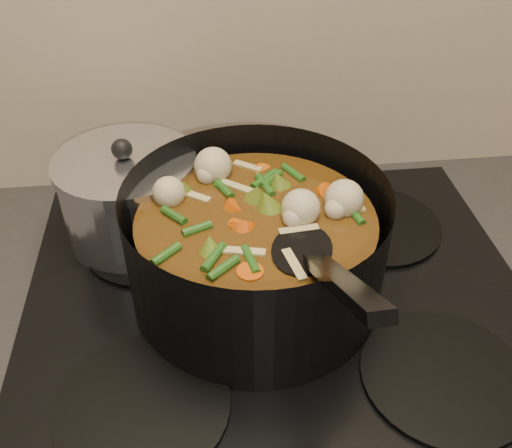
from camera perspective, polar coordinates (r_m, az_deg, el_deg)
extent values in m
cube|color=black|center=(0.74, 2.24, -10.19)|extent=(2.64, 0.64, 0.05)
cube|color=black|center=(0.71, 2.31, -8.34)|extent=(0.62, 0.54, 0.02)
cylinder|color=black|center=(0.62, -11.23, -17.36)|extent=(0.18, 0.18, 0.01)
cylinder|color=black|center=(0.66, 18.32, -14.18)|extent=(0.18, 0.18, 0.01)
cylinder|color=black|center=(0.80, -10.51, -1.73)|extent=(0.18, 0.18, 0.01)
cylinder|color=black|center=(0.83, 11.98, -0.08)|extent=(0.18, 0.18, 0.01)
cylinder|color=black|center=(0.67, 0.00, -2.02)|extent=(0.34, 0.34, 0.15)
cylinder|color=black|center=(0.72, 0.00, -6.28)|extent=(0.30, 0.30, 0.01)
cylinder|color=#53340E|center=(0.68, 0.00, -2.82)|extent=(0.28, 0.28, 0.11)
cylinder|color=#C23C09|center=(0.65, 3.54, 0.67)|extent=(0.03, 0.03, 0.03)
cylinder|color=#C23C09|center=(0.70, 3.18, 3.53)|extent=(0.04, 0.04, 0.03)
cylinder|color=#C23C09|center=(0.73, -2.68, 5.22)|extent=(0.04, 0.04, 0.03)
cylinder|color=#C23C09|center=(0.66, -4.58, 1.43)|extent=(0.03, 0.04, 0.03)
cylinder|color=#C23C09|center=(0.62, -7.03, -2.24)|extent=(0.04, 0.04, 0.03)
cylinder|color=#C23C09|center=(0.62, -0.49, -1.90)|extent=(0.04, 0.04, 0.03)
cylinder|color=#C23C09|center=(0.61, 4.72, -2.63)|extent=(0.04, 0.04, 0.03)
cylinder|color=#C23C09|center=(0.66, 9.01, 0.89)|extent=(0.04, 0.03, 0.03)
cylinder|color=#C23C09|center=(0.68, 2.63, 2.84)|extent=(0.04, 0.04, 0.03)
cylinder|color=#C23C09|center=(0.71, -2.12, 4.59)|extent=(0.04, 0.04, 0.03)
cylinder|color=#C23C09|center=(0.66, -3.28, 1.21)|extent=(0.03, 0.03, 0.03)
cylinder|color=#C23C09|center=(0.62, -5.79, -1.64)|extent=(0.04, 0.04, 0.03)
sphere|color=beige|center=(0.65, 5.60, 1.75)|extent=(0.04, 0.04, 0.04)
sphere|color=beige|center=(0.68, -2.49, 4.22)|extent=(0.04, 0.04, 0.04)
sphere|color=beige|center=(0.60, -3.97, -1.40)|extent=(0.04, 0.04, 0.04)
sphere|color=beige|center=(0.62, 5.50, 0.16)|extent=(0.04, 0.04, 0.04)
cone|color=#5F6E1B|center=(0.58, -2.91, -3.94)|extent=(0.04, 0.04, 0.04)
cone|color=#5F6E1B|center=(0.61, 7.13, -1.38)|extent=(0.04, 0.04, 0.04)
cone|color=#5F6E1B|center=(0.70, 4.33, 4.45)|extent=(0.04, 0.04, 0.04)
cone|color=#5F6E1B|center=(0.69, -4.97, 4.15)|extent=(0.04, 0.04, 0.04)
cone|color=#5F6E1B|center=(0.61, -6.73, -1.88)|extent=(0.04, 0.04, 0.04)
cone|color=#5F6E1B|center=(0.58, 3.77, -3.68)|extent=(0.04, 0.04, 0.04)
cylinder|color=#285E1B|center=(0.67, 2.34, 2.78)|extent=(0.01, 0.04, 0.01)
cylinder|color=#285E1B|center=(0.73, -1.49, 5.79)|extent=(0.04, 0.03, 0.01)
cylinder|color=#285E1B|center=(0.68, -6.01, 3.19)|extent=(0.04, 0.02, 0.01)
cylinder|color=#285E1B|center=(0.63, -5.75, -0.06)|extent=(0.03, 0.04, 0.01)
cylinder|color=#285E1B|center=(0.61, -2.09, -1.49)|extent=(0.03, 0.04, 0.01)
cylinder|color=#285E1B|center=(0.57, 3.27, -5.29)|extent=(0.04, 0.02, 0.01)
cylinder|color=#285E1B|center=(0.62, 7.12, -1.20)|extent=(0.04, 0.03, 0.01)
cylinder|color=#285E1B|center=(0.66, 5.25, 2.12)|extent=(0.01, 0.04, 0.01)
cylinder|color=#285E1B|center=(0.68, 1.42, 3.07)|extent=(0.04, 0.03, 0.01)
cylinder|color=#285E1B|center=(0.72, -3.61, 5.41)|extent=(0.04, 0.02, 0.01)
cylinder|color=#285E1B|center=(0.67, -6.97, 2.16)|extent=(0.03, 0.04, 0.01)
cylinder|color=#285E1B|center=(0.62, -5.27, -1.00)|extent=(0.03, 0.04, 0.01)
cylinder|color=#285E1B|center=(0.61, -1.02, -1.76)|extent=(0.04, 0.02, 0.01)
cylinder|color=#285E1B|center=(0.58, 5.69, -4.45)|extent=(0.04, 0.03, 0.01)
cube|color=tan|center=(0.67, -5.64, 2.65)|extent=(0.04, 0.01, 0.00)
cube|color=tan|center=(0.60, -5.09, -2.27)|extent=(0.02, 0.05, 0.00)
cube|color=tan|center=(0.59, 3.32, -3.17)|extent=(0.04, 0.03, 0.00)
cube|color=tan|center=(0.66, 6.47, 1.48)|extent=(0.04, 0.04, 0.00)
cube|color=tan|center=(0.70, 0.82, 4.53)|extent=(0.03, 0.04, 0.00)
cube|color=tan|center=(0.67, -5.82, 2.46)|extent=(0.05, 0.02, 0.00)
cube|color=tan|center=(0.60, -4.83, -2.45)|extent=(0.01, 0.04, 0.00)
ellipsoid|color=black|center=(0.60, 4.61, -2.72)|extent=(0.09, 0.10, 0.01)
cube|color=black|center=(0.50, 8.54, -5.83)|extent=(0.03, 0.18, 0.11)
cylinder|color=silver|center=(0.79, -12.41, 2.19)|extent=(0.18, 0.18, 0.11)
cylinder|color=silver|center=(0.75, -13.05, 6.01)|extent=(0.18, 0.18, 0.01)
sphere|color=black|center=(0.74, -13.27, 7.30)|extent=(0.03, 0.03, 0.03)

